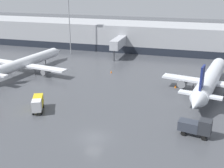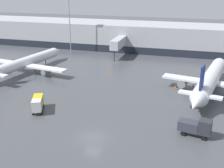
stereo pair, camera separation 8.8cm
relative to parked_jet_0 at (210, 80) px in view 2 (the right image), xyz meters
name	(u,v)px [view 2 (the right image)]	position (x,y,z in m)	size (l,w,h in m)	color
ground_plane	(93,138)	(-17.54, -24.33, -3.03)	(320.00, 320.00, 0.00)	#424449
terminal_building	(155,37)	(-17.30, 37.49, 1.47)	(160.00, 31.03, 9.00)	#9EA0A5
parked_jet_0	(210,80)	(0.00, 0.00, 0.00)	(20.42, 33.10, 8.82)	silver
parked_jet_2	(23,63)	(-46.34, 1.68, -0.45)	(25.76, 32.09, 9.30)	silver
service_truck_2	(196,127)	(-2.53, -19.29, -1.42)	(5.17, 2.69, 2.98)	#2D333D
service_truck_3	(38,103)	(-30.60, -18.20, -1.41)	(3.49, 5.06, 2.72)	gold
traffic_cone_0	(111,72)	(-24.18, 7.80, -2.69)	(0.41, 0.41, 0.68)	orange
traffic_cone_2	(176,86)	(-7.07, 1.37, -2.63)	(0.48, 0.48, 0.80)	orange
apron_light_mast_3	(68,2)	(-43.35, 24.81, 13.60)	(1.80, 1.80, 21.53)	gray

